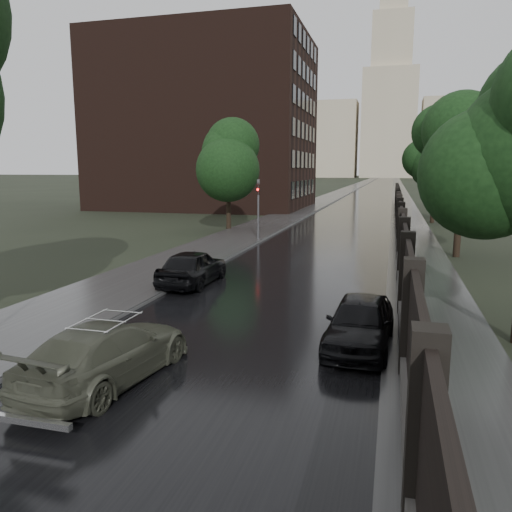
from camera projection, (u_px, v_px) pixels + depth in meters
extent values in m
plane|color=black|center=(109.00, 469.00, 7.78)|extent=(800.00, 800.00, 0.00)
cube|color=black|center=(382.00, 182.00, 188.36)|extent=(8.00, 420.00, 0.02)
cube|color=#2D2D2D|center=(366.00, 182.00, 189.91)|extent=(4.00, 420.00, 0.16)
cube|color=#2D2D2D|center=(397.00, 182.00, 186.93)|extent=(3.00, 420.00, 0.08)
cube|color=#383533|center=(399.00, 229.00, 36.95)|extent=(0.40, 75.00, 0.50)
cube|color=black|center=(399.00, 212.00, 36.74)|extent=(0.15, 75.00, 2.00)
cube|color=black|center=(397.00, 192.00, 72.88)|extent=(0.45, 0.45, 2.70)
cylinder|color=black|center=(228.00, 192.00, 37.87)|extent=(0.36, 0.36, 5.85)
sphere|color=black|center=(228.00, 161.00, 37.47)|extent=(4.25, 4.25, 4.25)
cylinder|color=black|center=(460.00, 205.00, 26.27)|extent=(0.36, 0.36, 5.53)
sphere|color=black|center=(463.00, 163.00, 25.89)|extent=(4.08, 4.08, 4.08)
cylinder|color=black|center=(434.00, 191.00, 43.37)|extent=(0.36, 0.36, 5.53)
sphere|color=black|center=(435.00, 165.00, 43.00)|extent=(4.08, 4.08, 4.08)
cylinder|color=#59595E|center=(258.00, 218.00, 32.40)|extent=(0.12, 0.12, 3.00)
imported|color=#59595E|center=(258.00, 187.00, 32.06)|extent=(0.16, 0.20, 1.00)
sphere|color=#FF0C0C|center=(258.00, 190.00, 31.94)|extent=(0.14, 0.14, 0.14)
cube|color=black|center=(207.00, 124.00, 60.16)|extent=(24.00, 18.00, 20.00)
cube|color=tan|center=(333.00, 140.00, 297.46)|extent=(28.00, 22.00, 44.00)
cube|color=tan|center=(447.00, 138.00, 280.85)|extent=(28.00, 22.00, 44.00)
cube|color=tan|center=(389.00, 125.00, 287.79)|extent=(30.00, 30.00, 60.00)
cube|color=tan|center=(392.00, 52.00, 280.95)|extent=(22.00, 22.00, 40.00)
imported|color=#47493B|center=(107.00, 352.00, 10.90)|extent=(2.36, 4.82, 1.35)
imported|color=black|center=(193.00, 267.00, 20.13)|extent=(1.75, 4.29, 1.46)
imported|color=black|center=(360.00, 322.00, 13.00)|extent=(1.82, 4.09, 1.37)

